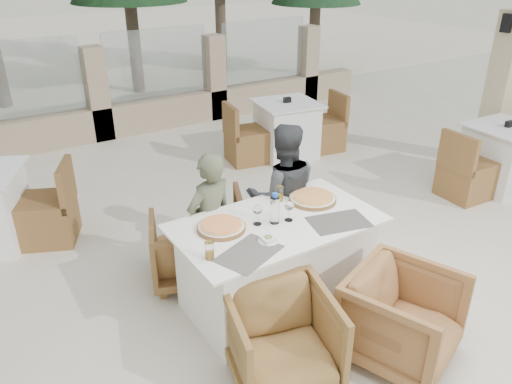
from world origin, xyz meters
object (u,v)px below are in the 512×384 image
pizza_right (313,198)px  bg_table_c (502,157)px  olive_dish (268,239)px  dining_table (276,263)px  armchair_far_left (189,249)px  pizza_left (221,227)px  bg_table_b (286,129)px  wine_glass_centre (257,214)px  beer_glass_right (279,194)px  armchair_far_right (274,223)px  diner_left (210,223)px  diner_right (283,196)px  water_bottle (275,208)px  beer_glass_left (210,250)px  armchair_near_right (403,318)px  armchair_near_left (282,339)px  wine_glass_near (289,210)px

pizza_right → bg_table_c: pizza_right is taller
pizza_right → olive_dish: 0.75m
dining_table → armchair_far_left: dining_table is taller
pizza_left → bg_table_b: (2.44, 2.53, -0.41)m
wine_glass_centre → beer_glass_right: (0.37, 0.23, -0.03)m
beer_glass_right → bg_table_c: beer_glass_right is taller
armchair_far_right → diner_left: size_ratio=0.57×
pizza_right → diner_right: (-0.05, 0.35, -0.12)m
pizza_right → water_bottle: water_bottle is taller
pizza_left → wine_glass_centre: 0.29m
beer_glass_left → armchair_far_left: beer_glass_left is taller
pizza_right → armchair_near_right: 1.20m
olive_dish → diner_left: size_ratio=0.09×
wine_glass_centre → bg_table_c: bearing=5.2°
water_bottle → bg_table_b: (2.04, 2.66, -0.51)m
olive_dish → armchair_near_left: bearing=-113.6°
beer_glass_left → bg_table_c: beer_glass_left is taller
olive_dish → armchair_far_left: bearing=103.9°
dining_table → armchair_near_left: dining_table is taller
water_bottle → wine_glass_centre: water_bottle is taller
armchair_near_right → bg_table_b: size_ratio=0.45×
diner_left → pizza_right: bearing=143.2°
armchair_far_right → dining_table: bearing=81.0°
pizza_right → bg_table_b: pizza_right is taller
armchair_near_right → diner_left: 1.66m
beer_glass_right → diner_right: 0.32m
armchair_far_left → diner_right: 0.95m
armchair_far_right → pizza_right: bearing=117.6°
beer_glass_right → armchair_near_left: 1.26m
bg_table_b → diner_right: bearing=-117.0°
pizza_left → wine_glass_near: bearing=-17.4°
bg_table_b → bg_table_c: same height
armchair_far_right → water_bottle: bearing=79.5°
armchair_near_left → armchair_far_right: bearing=72.7°
pizza_left → diner_right: size_ratio=0.27×
armchair_near_left → pizza_right: bearing=57.9°
wine_glass_centre → olive_dish: size_ratio=1.67×
armchair_near_left → diner_right: 1.46m
pizza_right → wine_glass_near: wine_glass_near is taller
beer_glass_right → beer_glass_left: bearing=-153.2°
diner_left → wine_glass_near: bearing=116.4°
wine_glass_near → bg_table_c: wine_glass_near is taller
dining_table → olive_dish: size_ratio=14.55×
pizza_left → armchair_far_right: size_ratio=0.51×
pizza_left → diner_right: bearing=23.6°
olive_dish → bg_table_b: size_ratio=0.07×
armchair_far_left → olive_dish: bearing=125.7°
pizza_right → wine_glass_centre: 0.61m
beer_glass_right → diner_left: diner_left is taller
armchair_near_right → armchair_far_left: bearing=96.6°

